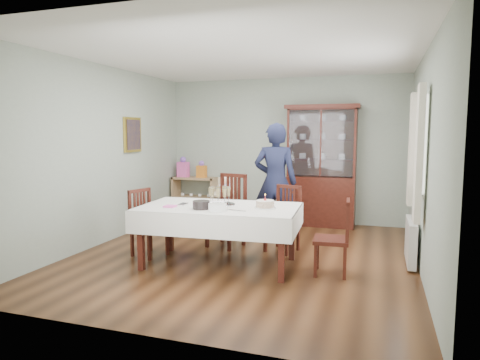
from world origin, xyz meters
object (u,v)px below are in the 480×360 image
at_px(dining_table, 219,235).
at_px(gift_bag_orange, 202,170).
at_px(chair_end_left, 149,236).
at_px(champagne_tray, 220,200).
at_px(chair_end_right, 332,252).
at_px(gift_bag_pink, 183,168).
at_px(high_chair, 226,213).
at_px(chair_far_right, 283,232).
at_px(birthday_cake, 265,204).
at_px(chair_far_left, 226,225).
at_px(china_cabinet, 322,164).
at_px(woman, 275,182).
at_px(sideboard, 195,197).

bearing_deg(dining_table, gift_bag_orange, 117.36).
xyz_separation_m(chair_end_left, champagne_tray, (1.06, -0.03, 0.57)).
xyz_separation_m(chair_end_right, gift_bag_pink, (-3.24, 2.69, 0.71)).
height_order(chair_end_left, high_chair, high_chair).
height_order(chair_far_right, chair_end_right, chair_far_right).
bearing_deg(chair_far_right, birthday_cake, -75.07).
xyz_separation_m(chair_far_left, chair_end_left, (-0.85, -0.80, -0.05)).
bearing_deg(dining_table, chair_end_right, 2.88).
height_order(chair_far_left, chair_far_right, chair_far_left).
relative_size(chair_end_left, gift_bag_orange, 2.71).
height_order(china_cabinet, woman, china_cabinet).
relative_size(chair_far_right, high_chair, 0.94).
relative_size(birthday_cake, gift_bag_orange, 0.78).
distance_m(champagne_tray, birthday_cake, 0.60).
bearing_deg(champagne_tray, birthday_cake, -1.12).
xyz_separation_m(high_chair, gift_bag_orange, (-1.00, 1.34, 0.56)).
height_order(dining_table, sideboard, sideboard).
xyz_separation_m(chair_far_left, chair_far_right, (0.86, -0.00, -0.04)).
bearing_deg(gift_bag_pink, woman, -30.50).
bearing_deg(dining_table, champagne_tray, 103.85).
bearing_deg(china_cabinet, woman, -112.63).
bearing_deg(birthday_cake, chair_end_right, 2.06).
distance_m(gift_bag_pink, gift_bag_orange, 0.40).
xyz_separation_m(china_cabinet, chair_far_left, (-1.15, -1.87, -0.81)).
height_order(chair_far_left, champagne_tray, chair_far_left).
bearing_deg(sideboard, gift_bag_pink, -175.38).
height_order(chair_far_right, gift_bag_orange, gift_bag_orange).
bearing_deg(champagne_tray, chair_far_left, 104.44).
bearing_deg(woman, gift_bag_orange, -40.43).
xyz_separation_m(sideboard, woman, (1.96, -1.32, 0.52)).
distance_m(chair_far_right, high_chair, 1.19).
bearing_deg(gift_bag_orange, birthday_cake, -53.42).
bearing_deg(sideboard, champagne_tray, -60.10).
height_order(dining_table, woman, woman).
bearing_deg(dining_table, birthday_cake, 4.03).
bearing_deg(chair_far_right, champagne_tray, -110.22).
bearing_deg(birthday_cake, dining_table, -175.97).
distance_m(sideboard, chair_far_left, 2.33).
bearing_deg(gift_bag_pink, chair_far_right, -37.43).
height_order(woman, birthday_cake, woman).
xyz_separation_m(sideboard, chair_end_left, (0.51, -2.70, -0.13)).
distance_m(dining_table, champagne_tray, 0.46).
relative_size(chair_far_right, birthday_cake, 3.56).
height_order(china_cabinet, high_chair, china_cabinet).
bearing_deg(chair_end_left, high_chair, -8.88).
height_order(dining_table, champagne_tray, champagne_tray).
bearing_deg(champagne_tray, gift_bag_orange, 117.60).
bearing_deg(china_cabinet, chair_far_right, -98.78).
relative_size(dining_table, chair_far_left, 1.94).
height_order(dining_table, birthday_cake, birthday_cake).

